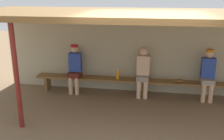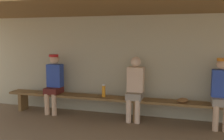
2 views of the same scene
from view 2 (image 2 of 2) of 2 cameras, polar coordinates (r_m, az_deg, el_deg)
The scene contains 8 objects.
back_wall at distance 5.70m, azimuth 6.41°, elevation 0.90°, with size 8.00×0.20×2.20m, color #B7AD8C.
dugout_roof at distance 4.42m, azimuth 3.60°, elevation 14.15°, with size 8.00×2.80×0.12m, color brown.
bench at distance 5.39m, azimuth 5.46°, elevation -7.17°, with size 6.00×0.36×0.46m.
player_rightmost at distance 5.33m, azimuth 5.16°, elevation -3.57°, with size 0.34×0.42×1.34m.
player_with_sunglasses at distance 5.97m, azimuth -12.81°, elevation -2.37°, with size 0.34×0.42×1.34m.
player_in_blue at distance 5.26m, azimuth 23.15°, elevation -4.08°, with size 0.34×0.42×1.34m.
water_bottle_orange at distance 5.50m, azimuth -1.87°, elevation -4.69°, with size 0.08×0.08×0.27m.
baseball_glove_tan at distance 5.24m, azimuth 15.47°, elevation -6.51°, with size 0.24×0.17×0.09m, color brown.
Camera 2 is at (0.98, -3.58, 1.74)m, focal length 41.02 mm.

